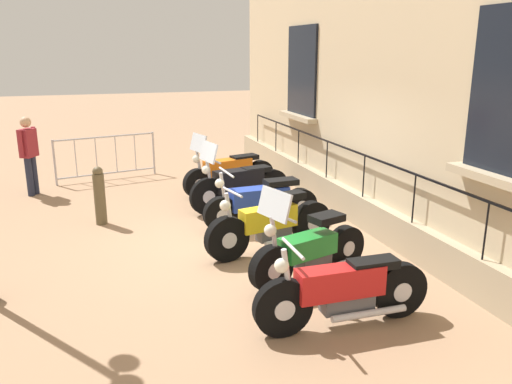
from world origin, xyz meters
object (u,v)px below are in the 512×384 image
at_px(motorcycle_black, 240,185).
at_px(crowd_barrier, 106,156).
at_px(motorcycle_yellow, 271,225).
at_px(motorcycle_red, 343,291).
at_px(motorcycle_orange, 229,173).
at_px(bollard, 100,195).
at_px(pedestrian_standing, 29,151).
at_px(motorcycle_green, 309,251).
at_px(motorcycle_blue, 262,204).

relative_size(motorcycle_black, crowd_barrier, 0.90).
distance_m(motorcycle_yellow, crowd_barrier, 5.86).
bearing_deg(motorcycle_red, motorcycle_yellow, -89.51).
xyz_separation_m(motorcycle_black, crowd_barrier, (2.33, -3.25, 0.08)).
bearing_deg(motorcycle_orange, motorcycle_yellow, 85.37).
relative_size(bollard, pedestrian_standing, 0.63).
bearing_deg(motorcycle_green, pedestrian_standing, -55.51).
bearing_deg(crowd_barrier, pedestrian_standing, 29.84).
height_order(motorcycle_red, bollard, bollard).
relative_size(motorcycle_black, motorcycle_green, 1.11).
relative_size(motorcycle_orange, motorcycle_yellow, 0.99).
xyz_separation_m(motorcycle_black, pedestrian_standing, (3.89, -2.35, 0.45)).
bearing_deg(motorcycle_green, motorcycle_yellow, -82.18).
xyz_separation_m(motorcycle_blue, motorcycle_green, (0.08, 2.20, -0.01)).
distance_m(motorcycle_green, pedestrian_standing, 6.88).
relative_size(motorcycle_yellow, crowd_barrier, 0.93).
bearing_deg(bollard, motorcycle_green, 128.53).
bearing_deg(motorcycle_orange, motorcycle_green, 88.41).
bearing_deg(motorcycle_orange, motorcycle_blue, 88.80).
distance_m(motorcycle_blue, motorcycle_yellow, 1.12).
distance_m(motorcycle_yellow, motorcycle_green, 1.11).
xyz_separation_m(motorcycle_green, bollard, (2.57, -3.23, 0.12)).
bearing_deg(pedestrian_standing, crowd_barrier, -150.16).
height_order(motorcycle_black, motorcycle_green, motorcycle_black).
xyz_separation_m(motorcycle_orange, motorcycle_red, (0.26, 5.74, -0.02)).
relative_size(motorcycle_orange, motorcycle_black, 1.02).
height_order(motorcycle_black, motorcycle_yellow, motorcycle_black).
bearing_deg(motorcycle_black, bollard, 1.62).
height_order(motorcycle_black, bollard, motorcycle_black).
bearing_deg(crowd_barrier, motorcycle_orange, 140.17).
bearing_deg(motorcycle_orange, crowd_barrier, -39.83).
height_order(motorcycle_green, crowd_barrier, motorcycle_green).
xyz_separation_m(motorcycle_orange, pedestrian_standing, (4.01, -1.14, 0.49)).
bearing_deg(motorcycle_red, pedestrian_standing, -61.40).
distance_m(motorcycle_blue, pedestrian_standing, 5.28).
xyz_separation_m(motorcycle_green, motorcycle_red, (0.13, 1.23, 0.01)).
bearing_deg(pedestrian_standing, bollard, 118.44).
relative_size(motorcycle_blue, crowd_barrier, 0.90).
distance_m(motorcycle_black, motorcycle_green, 3.30).
height_order(motorcycle_yellow, motorcycle_red, motorcycle_yellow).
height_order(motorcycle_blue, motorcycle_red, motorcycle_blue).
relative_size(motorcycle_red, crowd_barrier, 0.90).
bearing_deg(motorcycle_yellow, crowd_barrier, -68.32).
distance_m(motorcycle_orange, crowd_barrier, 3.18).
xyz_separation_m(motorcycle_yellow, pedestrian_standing, (3.73, -4.55, 0.52)).
distance_m(motorcycle_black, pedestrian_standing, 4.57).
bearing_deg(motorcycle_blue, crowd_barrier, -61.16).
xyz_separation_m(motorcycle_orange, crowd_barrier, (2.44, -2.04, 0.12)).
distance_m(motorcycle_red, pedestrian_standing, 7.85).
xyz_separation_m(motorcycle_blue, crowd_barrier, (2.39, -4.35, 0.14)).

